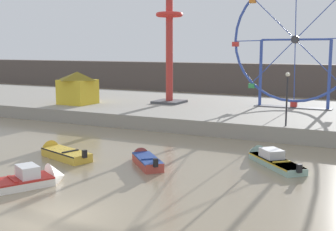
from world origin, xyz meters
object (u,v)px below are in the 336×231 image
object	(u,v)px
motorboat_faded_red	(145,159)
carnival_booth_yellow_awning	(78,87)
promenade_lamp_near	(287,91)
motorboat_mustard_yellow	(59,152)
motorboat_white_red_stripe	(35,179)
ferris_wheel_blue_frame	(295,42)
drop_tower_red_tower	(169,39)
motorboat_seafoam	(268,158)

from	to	relation	value
motorboat_faded_red	carnival_booth_yellow_awning	xyz separation A→B (m)	(-15.09, 13.27, 2.50)
promenade_lamp_near	motorboat_mustard_yellow	bearing A→B (deg)	-136.95
motorboat_white_red_stripe	promenade_lamp_near	world-z (taller)	promenade_lamp_near
ferris_wheel_blue_frame	drop_tower_red_tower	world-z (taller)	drop_tower_red_tower
carnival_booth_yellow_awning	motorboat_white_red_stripe	bearing A→B (deg)	-54.60
carnival_booth_yellow_awning	promenade_lamp_near	distance (m)	21.25
motorboat_seafoam	carnival_booth_yellow_awning	world-z (taller)	carnival_booth_yellow_awning
motorboat_faded_red	motorboat_mustard_yellow	world-z (taller)	motorboat_mustard_yellow
motorboat_faded_red	drop_tower_red_tower	world-z (taller)	drop_tower_red_tower
drop_tower_red_tower	promenade_lamp_near	bearing A→B (deg)	-31.86
drop_tower_red_tower	motorboat_white_red_stripe	bearing A→B (deg)	-79.05
ferris_wheel_blue_frame	carnival_booth_yellow_awning	bearing A→B (deg)	-161.25
motorboat_faded_red	drop_tower_red_tower	xyz separation A→B (m)	(-7.41, 18.00, 7.19)
motorboat_faded_red	motorboat_mustard_yellow	size ratio (longest dim) A/B	0.74
ferris_wheel_blue_frame	carnival_booth_yellow_awning	distance (m)	20.96
ferris_wheel_blue_frame	carnival_booth_yellow_awning	xyz separation A→B (m)	(-19.42, -6.59, -4.33)
ferris_wheel_blue_frame	motorboat_mustard_yellow	bearing A→B (deg)	-115.40
motorboat_mustard_yellow	carnival_booth_yellow_awning	distance (m)	17.25
motorboat_mustard_yellow	drop_tower_red_tower	size ratio (longest dim) A/B	0.36
motorboat_white_red_stripe	ferris_wheel_blue_frame	xyz separation A→B (m)	(7.14, 25.64, 6.81)
motorboat_seafoam	drop_tower_red_tower	xyz separation A→B (m)	(-13.58, 14.51, 7.21)
motorboat_seafoam	ferris_wheel_blue_frame	xyz separation A→B (m)	(-1.84, 16.37, 6.84)
motorboat_mustard_yellow	motorboat_white_red_stripe	distance (m)	5.62
motorboat_seafoam	ferris_wheel_blue_frame	distance (m)	17.84
motorboat_faded_red	drop_tower_red_tower	size ratio (longest dim) A/B	0.26
drop_tower_red_tower	motorboat_faded_red	bearing A→B (deg)	-67.62
motorboat_white_red_stripe	carnival_booth_yellow_awning	world-z (taller)	carnival_booth_yellow_awning
motorboat_seafoam	drop_tower_red_tower	size ratio (longest dim) A/B	0.36
motorboat_seafoam	motorboat_mustard_yellow	bearing A→B (deg)	67.14
motorboat_white_red_stripe	motorboat_faded_red	bearing A→B (deg)	1.79
carnival_booth_yellow_awning	motorboat_mustard_yellow	bearing A→B (deg)	-53.23
motorboat_seafoam	motorboat_white_red_stripe	xyz separation A→B (m)	(-8.98, -9.27, 0.04)
motorboat_seafoam	promenade_lamp_near	bearing A→B (deg)	-40.33
motorboat_white_red_stripe	ferris_wheel_blue_frame	world-z (taller)	ferris_wheel_blue_frame
motorboat_faded_red	carnival_booth_yellow_awning	world-z (taller)	carnival_booth_yellow_awning
motorboat_seafoam	promenade_lamp_near	size ratio (longest dim) A/B	1.26
motorboat_faded_red	motorboat_mustard_yellow	distance (m)	5.57
motorboat_seafoam	promenade_lamp_near	xyz separation A→B (m)	(-0.32, 6.27, 3.35)
ferris_wheel_blue_frame	motorboat_white_red_stripe	bearing A→B (deg)	-105.56
ferris_wheel_blue_frame	promenade_lamp_near	size ratio (longest dim) A/B	3.15
promenade_lamp_near	ferris_wheel_blue_frame	bearing A→B (deg)	98.58
motorboat_white_red_stripe	carnival_booth_yellow_awning	size ratio (longest dim) A/B	1.12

